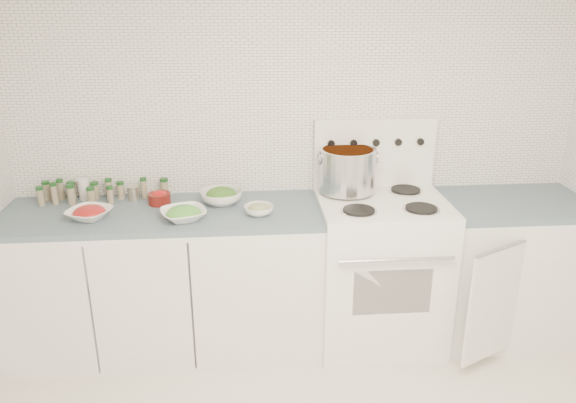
% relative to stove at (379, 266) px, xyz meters
% --- Properties ---
extents(room_walls, '(3.54, 3.04, 2.52)m').
position_rel_stove_xyz_m(room_walls, '(-0.48, -1.19, 1.06)').
color(room_walls, white).
rests_on(room_walls, ground).
extents(counter_left, '(1.85, 0.62, 0.90)m').
position_rel_stove_xyz_m(counter_left, '(-1.30, 0.00, -0.05)').
color(counter_left, white).
rests_on(counter_left, ground).
extents(stove, '(0.76, 0.70, 1.36)m').
position_rel_stove_xyz_m(stove, '(0.00, 0.00, 0.00)').
color(stove, white).
rests_on(stove, ground).
extents(counter_right, '(0.89, 0.81, 0.90)m').
position_rel_stove_xyz_m(counter_right, '(0.82, 0.00, -0.05)').
color(counter_right, white).
rests_on(counter_right, ground).
extents(stock_pot, '(0.36, 0.34, 0.26)m').
position_rel_stove_xyz_m(stock_pot, '(-0.19, 0.15, 0.59)').
color(stock_pot, silver).
rests_on(stock_pot, stove).
extents(bowl_tomato, '(0.30, 0.30, 0.08)m').
position_rel_stove_xyz_m(bowl_tomato, '(-1.69, -0.07, 0.44)').
color(bowl_tomato, white).
rests_on(bowl_tomato, counter_left).
extents(bowl_snowpea, '(0.32, 0.32, 0.08)m').
position_rel_stove_xyz_m(bowl_snowpea, '(-1.16, -0.13, 0.44)').
color(bowl_snowpea, white).
rests_on(bowl_snowpea, counter_left).
extents(bowl_broccoli, '(0.30, 0.30, 0.10)m').
position_rel_stove_xyz_m(bowl_broccoli, '(-0.96, 0.11, 0.45)').
color(bowl_broccoli, white).
rests_on(bowl_broccoli, counter_left).
extents(bowl_zucchini, '(0.19, 0.19, 0.07)m').
position_rel_stove_xyz_m(bowl_zucchini, '(-0.74, -0.09, 0.43)').
color(bowl_zucchini, white).
rests_on(bowl_zucchini, counter_left).
extents(bowl_pepper, '(0.13, 0.13, 0.08)m').
position_rel_stove_xyz_m(bowl_pepper, '(-1.33, 0.13, 0.44)').
color(bowl_pepper, '#5A130F').
rests_on(bowl_pepper, counter_left).
extents(salt_canister, '(0.07, 0.07, 0.13)m').
position_rel_stove_xyz_m(salt_canister, '(-1.80, 0.25, 0.47)').
color(salt_canister, white).
rests_on(salt_canister, counter_left).
extents(tin_can, '(0.09, 0.09, 0.09)m').
position_rel_stove_xyz_m(tin_can, '(-1.49, 0.21, 0.45)').
color(tin_can, '#A19C88').
rests_on(tin_can, counter_left).
extents(spice_cluster, '(0.76, 0.15, 0.13)m').
position_rel_stove_xyz_m(spice_cluster, '(-1.75, 0.22, 0.46)').
color(spice_cluster, gray).
rests_on(spice_cluster, counter_left).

